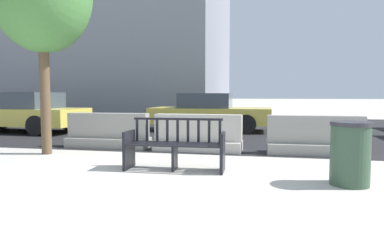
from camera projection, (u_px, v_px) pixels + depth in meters
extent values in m
plane|color=#B7B2A8|center=(137.00, 187.00, 4.80)|extent=(200.00, 200.00, 0.00)
cube|color=black|center=(216.00, 128.00, 13.31)|extent=(120.00, 12.00, 0.01)
cube|color=black|center=(129.00, 150.00, 5.98)|extent=(0.06, 0.51, 0.66)
cube|color=black|center=(223.00, 152.00, 5.69)|extent=(0.06, 0.51, 0.66)
cube|color=black|center=(175.00, 157.00, 5.84)|extent=(0.05, 0.32, 0.45)
cube|color=black|center=(171.00, 146.00, 5.60)|extent=(1.60, 0.11, 0.02)
cube|color=black|center=(173.00, 145.00, 5.71)|extent=(1.60, 0.11, 0.02)
cube|color=black|center=(175.00, 144.00, 5.83)|extent=(1.60, 0.11, 0.02)
cube|color=black|center=(176.00, 143.00, 5.94)|extent=(1.60, 0.11, 0.02)
cube|color=black|center=(178.00, 142.00, 6.05)|extent=(1.60, 0.11, 0.02)
cube|color=black|center=(178.00, 119.00, 6.03)|extent=(1.60, 0.07, 0.04)
cube|color=black|center=(137.00, 130.00, 6.18)|extent=(0.04, 0.03, 0.38)
cube|color=black|center=(147.00, 130.00, 6.15)|extent=(0.04, 0.03, 0.38)
cube|color=black|center=(157.00, 130.00, 6.11)|extent=(0.04, 0.03, 0.38)
cube|color=black|center=(167.00, 131.00, 6.08)|extent=(0.04, 0.03, 0.38)
cube|color=black|center=(178.00, 131.00, 6.05)|extent=(0.04, 0.03, 0.38)
cube|color=black|center=(188.00, 131.00, 6.01)|extent=(0.04, 0.03, 0.38)
cube|color=black|center=(199.00, 131.00, 5.98)|extent=(0.04, 0.03, 0.38)
cube|color=black|center=(209.00, 131.00, 5.95)|extent=(0.04, 0.03, 0.38)
cube|color=black|center=(220.00, 132.00, 5.92)|extent=(0.04, 0.03, 0.38)
cube|color=black|center=(128.00, 132.00, 5.94)|extent=(0.06, 0.46, 0.03)
cube|color=black|center=(223.00, 134.00, 5.65)|extent=(0.06, 0.46, 0.03)
cube|color=#ADA89E|center=(198.00, 146.00, 7.85)|extent=(2.02, 0.74, 0.24)
cube|color=#ADA89E|center=(198.00, 127.00, 7.82)|extent=(2.01, 0.36, 0.60)
cube|color=gray|center=(109.00, 142.00, 8.37)|extent=(2.01, 0.71, 0.24)
cube|color=gray|center=(108.00, 125.00, 8.34)|extent=(2.00, 0.33, 0.60)
cube|color=gray|center=(314.00, 149.00, 7.38)|extent=(2.02, 0.73, 0.24)
cube|color=gray|center=(315.00, 130.00, 7.35)|extent=(2.01, 0.35, 0.60)
cylinder|color=brown|center=(45.00, 91.00, 7.35)|extent=(0.21, 0.21, 2.75)
cube|color=#DBC64C|center=(17.00, 116.00, 11.83)|extent=(4.77, 2.06, 0.56)
cube|color=#38424C|center=(21.00, 100.00, 11.75)|extent=(2.43, 1.74, 0.55)
cylinder|color=black|center=(2.00, 120.00, 13.05)|extent=(0.65, 0.25, 0.64)
cylinder|color=black|center=(36.00, 126.00, 10.65)|extent=(0.65, 0.25, 0.64)
cylinder|color=black|center=(70.00, 121.00, 12.36)|extent=(0.65, 0.25, 0.64)
cube|color=#DBC64C|center=(210.00, 116.00, 12.17)|extent=(4.20, 1.75, 0.56)
cube|color=#38424C|center=(206.00, 101.00, 12.16)|extent=(1.78, 1.54, 0.51)
cylinder|color=black|center=(248.00, 121.00, 12.73)|extent=(0.64, 0.22, 0.64)
cylinder|color=black|center=(246.00, 124.00, 11.12)|extent=(0.64, 0.22, 0.64)
cylinder|color=black|center=(180.00, 120.00, 13.24)|extent=(0.64, 0.22, 0.64)
cylinder|color=black|center=(169.00, 123.00, 11.63)|extent=(0.64, 0.22, 0.64)
cylinder|color=#334C38|center=(350.00, 156.00, 4.86)|extent=(0.54, 0.54, 0.85)
cylinder|color=#2D2D33|center=(351.00, 124.00, 4.83)|extent=(0.56, 0.56, 0.06)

